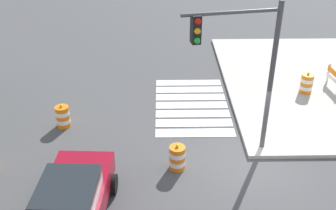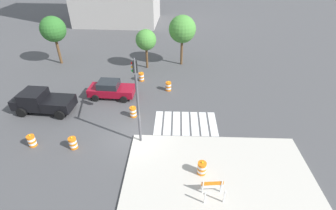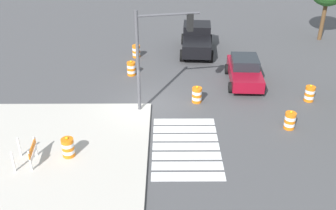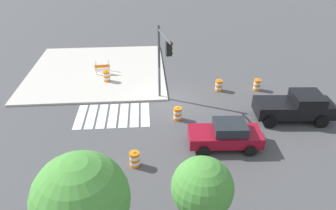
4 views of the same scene
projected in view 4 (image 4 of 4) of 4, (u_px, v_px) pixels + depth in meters
The scene contains 15 objects.
ground_plane at pixel (168, 101), 23.73m from camera, with size 120.00×120.00×0.00m, color #474749.
sidewalk_corner at pixel (97, 71), 28.48m from camera, with size 12.00×12.00×0.15m, color #BCB7AD.
crosswalk_stripes at pixel (113, 116), 21.91m from camera, with size 5.10×3.20×0.02m.
sports_car at pixel (226, 135), 18.55m from camera, with size 4.39×2.31×1.63m.
pickup_truck at pixel (297, 107), 21.09m from camera, with size 5.27×2.62×1.92m.
traffic_barrel_near_corner at pixel (257, 85), 25.10m from camera, with size 0.56×0.56×1.02m.
traffic_barrel_crosswalk_end at pixel (178, 114), 21.28m from camera, with size 0.56×0.56×1.02m.
traffic_barrel_median_near at pixel (135, 159), 17.17m from camera, with size 0.56×0.56×1.02m.
traffic_barrel_median_far at pixel (219, 85), 25.00m from camera, with size 0.56×0.56×1.02m.
traffic_barrel_far_curb at pixel (193, 181), 15.68m from camera, with size 0.56×0.56×1.02m.
traffic_barrel_on_sidewalk at pixel (107, 76), 26.19m from camera, with size 0.56×0.56×1.02m.
construction_barricade at pixel (102, 67), 27.46m from camera, with size 1.30×0.88×1.00m.
traffic_light_pole at pixel (163, 55), 21.30m from camera, with size 0.87×3.25×5.50m.
street_tree_streetside_near at pixel (202, 188), 11.36m from camera, with size 2.31×2.31×4.51m.
street_tree_streetside_far at pixel (81, 200), 9.68m from camera, with size 3.07×3.07×5.79m.
Camera 4 is at (1.56, 20.62, 11.64)m, focal length 33.45 mm.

